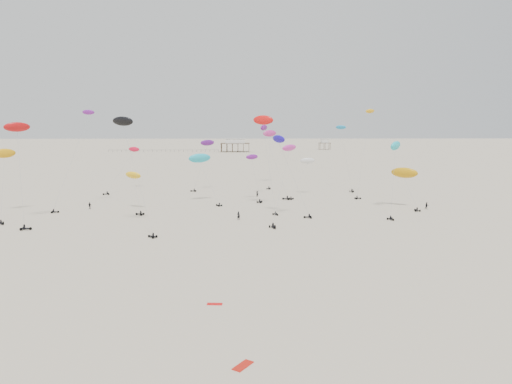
{
  "coord_description": "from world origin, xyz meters",
  "views": [
    {
      "loc": [
        -2.01,
        -13.73,
        21.21
      ],
      "look_at": [
        0.0,
        88.0,
        7.0
      ],
      "focal_mm": 35.0,
      "sensor_mm": 36.0,
      "label": 1
    }
  ],
  "objects_px": {
    "pavilion_small": "(325,145)",
    "rig_0": "(284,172)",
    "pavilion_main": "(235,146)",
    "rig_4": "(264,129)",
    "rig_9": "(273,156)",
    "spectator_0": "(239,220)"
  },
  "relations": [
    {
      "from": "pavilion_small",
      "to": "rig_9",
      "type": "bearing_deg",
      "value": -102.09
    },
    {
      "from": "pavilion_small",
      "to": "rig_4",
      "type": "relative_size",
      "value": 0.38
    },
    {
      "from": "pavilion_small",
      "to": "rig_0",
      "type": "relative_size",
      "value": 0.5
    },
    {
      "from": "pavilion_main",
      "to": "pavilion_small",
      "type": "xyz_separation_m",
      "value": [
        70.0,
        30.0,
        -0.74
      ]
    },
    {
      "from": "pavilion_small",
      "to": "rig_9",
      "type": "height_order",
      "value": "rig_9"
    },
    {
      "from": "rig_0",
      "to": "spectator_0",
      "type": "height_order",
      "value": "rig_0"
    },
    {
      "from": "pavilion_main",
      "to": "spectator_0",
      "type": "relative_size",
      "value": 9.55
    },
    {
      "from": "pavilion_main",
      "to": "pavilion_small",
      "type": "bearing_deg",
      "value": 23.2
    },
    {
      "from": "pavilion_small",
      "to": "spectator_0",
      "type": "bearing_deg",
      "value": -102.56
    },
    {
      "from": "rig_4",
      "to": "rig_9",
      "type": "xyz_separation_m",
      "value": [
        3.15,
        18.76,
        -7.73
      ]
    },
    {
      "from": "rig_4",
      "to": "spectator_0",
      "type": "relative_size",
      "value": 10.67
    },
    {
      "from": "spectator_0",
      "to": "rig_4",
      "type": "bearing_deg",
      "value": -91.22
    },
    {
      "from": "pavilion_main",
      "to": "rig_4",
      "type": "distance_m",
      "value": 243.65
    },
    {
      "from": "pavilion_small",
      "to": "spectator_0",
      "type": "height_order",
      "value": "pavilion_small"
    },
    {
      "from": "rig_4",
      "to": "rig_9",
      "type": "height_order",
      "value": "rig_4"
    },
    {
      "from": "spectator_0",
      "to": "rig_9",
      "type": "bearing_deg",
      "value": -82.49
    },
    {
      "from": "pavilion_small",
      "to": "rig_0",
      "type": "height_order",
      "value": "rig_0"
    },
    {
      "from": "rig_0",
      "to": "rig_4",
      "type": "xyz_separation_m",
      "value": [
        -3.71,
        15.04,
        8.84
      ]
    },
    {
      "from": "rig_0",
      "to": "rig_9",
      "type": "xyz_separation_m",
      "value": [
        -0.56,
        33.8,
        1.1
      ]
    },
    {
      "from": "pavilion_small",
      "to": "rig_0",
      "type": "xyz_separation_m",
      "value": [
        -53.88,
        -287.89,
        7.25
      ]
    },
    {
      "from": "pavilion_small",
      "to": "rig_0",
      "type": "bearing_deg",
      "value": -100.6
    },
    {
      "from": "spectator_0",
      "to": "pavilion_main",
      "type": "bearing_deg",
      "value": -64.88
    }
  ]
}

